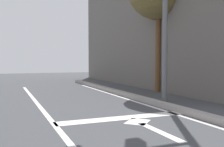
# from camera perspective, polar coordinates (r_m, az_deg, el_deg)

# --- Properties ---
(stop_bar) EXTENTS (3.06, 0.40, 0.01)m
(stop_bar) POSITION_cam_1_polar(r_m,az_deg,el_deg) (6.06, 2.19, -9.58)
(stop_bar) COLOR silver
(stop_bar) RESTS_ON ground
(lane_arrow_stem) EXTENTS (0.16, 1.40, 0.01)m
(lane_arrow_stem) POSITION_cam_1_polar(r_m,az_deg,el_deg) (5.02, 10.25, -12.27)
(lane_arrow_stem) COLOR silver
(lane_arrow_stem) RESTS_ON ground
(lane_arrow_head) EXTENTS (0.71, 0.71, 0.01)m
(lane_arrow_head) POSITION_cam_1_polar(r_m,az_deg,el_deg) (5.73, 5.55, -10.33)
(lane_arrow_head) COLOR silver
(lane_arrow_head) RESTS_ON ground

